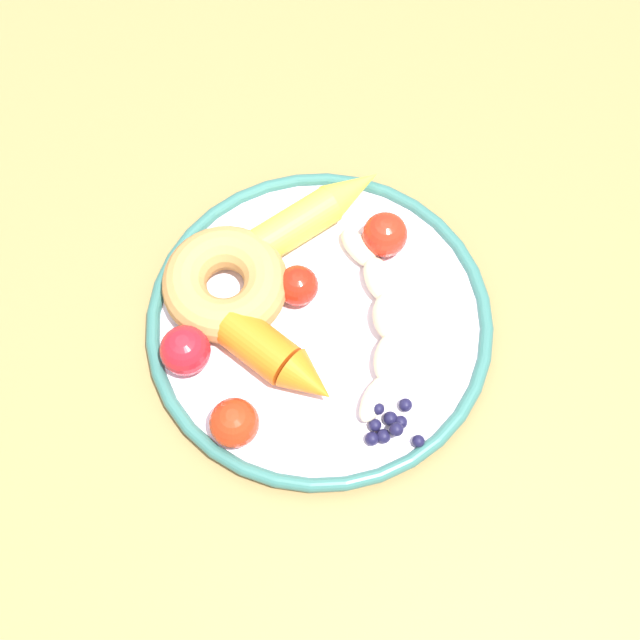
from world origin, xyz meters
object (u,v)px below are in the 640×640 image
object	(u,v)px
carrot_yellow	(318,210)
tomato_extra	(185,350)
blueberry_pile	(391,425)
carrot_orange	(281,360)
tomato_near	(385,235)
tomato_mid	(298,286)
plate	(320,321)
dining_table	(277,354)
tomato_far	(236,423)
banana	(382,318)
donut	(225,284)

from	to	relation	value
carrot_yellow	tomato_extra	size ratio (longest dim) A/B	2.89
blueberry_pile	tomato_extra	world-z (taller)	tomato_extra
blueberry_pile	carrot_orange	bearing A→B (deg)	163.89
tomato_near	tomato_mid	bearing A→B (deg)	-133.11
blueberry_pile	tomato_extra	bearing A→B (deg)	174.54
plate	dining_table	bearing A→B (deg)	-178.00
dining_table	blueberry_pile	world-z (taller)	blueberry_pile
tomato_mid	tomato_far	size ratio (longest dim) A/B	0.87
banana	carrot_orange	size ratio (longest dim) A/B	1.62
blueberry_pile	tomato_mid	bearing A→B (deg)	136.39
blueberry_pile	tomato_near	size ratio (longest dim) A/B	1.20
carrot_yellow	blueberry_pile	size ratio (longest dim) A/B	2.56
banana	plate	bearing A→B (deg)	-170.25
carrot_yellow	tomato_near	size ratio (longest dim) A/B	3.07
tomato_near	tomato_far	distance (m)	0.21
dining_table	tomato_far	distance (m)	0.16
carrot_orange	carrot_yellow	bearing A→B (deg)	92.41
carrot_yellow	tomato_far	bearing A→B (deg)	-93.90
donut	tomato_near	world-z (taller)	tomato_near
tomato_extra	tomato_near	bearing A→B (deg)	47.32
banana	blueberry_pile	size ratio (longest dim) A/B	3.73
blueberry_pile	tomato_far	world-z (taller)	tomato_far
tomato_mid	blueberry_pile	bearing A→B (deg)	-43.61
dining_table	donut	bearing A→B (deg)	171.57
blueberry_pile	tomato_extra	xyz separation A→B (m)	(-0.18, 0.02, 0.01)
dining_table	banana	world-z (taller)	banana
donut	tomato_mid	distance (m)	0.06
banana	donut	distance (m)	0.13
blueberry_pile	banana	bearing A→B (deg)	107.51
carrot_orange	tomato_near	size ratio (longest dim) A/B	2.76
tomato_near	carrot_orange	bearing A→B (deg)	-112.90
carrot_yellow	tomato_mid	bearing A→B (deg)	-88.45
blueberry_pile	carrot_yellow	bearing A→B (deg)	121.12
dining_table	blueberry_pile	distance (m)	0.18
plate	tomato_mid	world-z (taller)	tomato_mid
blueberry_pile	tomato_far	distance (m)	0.12
tomato_near	tomato_mid	size ratio (longest dim) A/B	1.12
carrot_orange	blueberry_pile	size ratio (longest dim) A/B	2.30
banana	tomato_extra	distance (m)	0.16
carrot_yellow	tomato_near	world-z (taller)	tomato_near
donut	tomato_extra	bearing A→B (deg)	-101.75
donut	tomato_far	bearing A→B (deg)	-69.40
tomato_near	tomato_mid	distance (m)	0.09
tomato_near	tomato_extra	xyz separation A→B (m)	(-0.13, -0.15, 0.00)
carrot_orange	tomato_mid	size ratio (longest dim) A/B	3.10
carrot_yellow	tomato_extra	world-z (taller)	tomato_extra
plate	blueberry_pile	xyz separation A→B (m)	(0.08, -0.08, 0.01)
tomato_mid	banana	bearing A→B (deg)	-7.51
carrot_yellow	tomato_near	distance (m)	0.06
donut	blueberry_pile	world-z (taller)	donut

